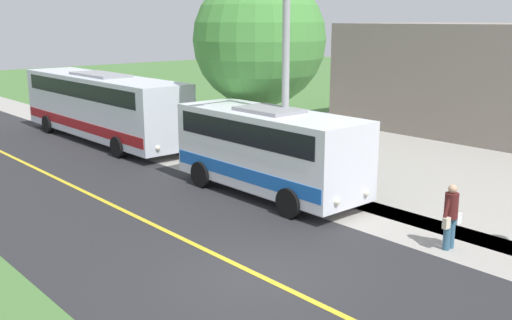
{
  "coord_description": "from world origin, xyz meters",
  "views": [
    {
      "loc": [
        8.18,
        9.25,
        5.65
      ],
      "look_at": [
        -3.5,
        -4.02,
        1.4
      ],
      "focal_mm": 41.3,
      "sensor_mm": 36.0,
      "label": 1
    }
  ],
  "objects_px": {
    "shuttle_bus_front": "(269,147)",
    "tree_curbside": "(259,40)",
    "transit_bus_rear": "(102,104)",
    "pedestrian_with_bags": "(451,215)",
    "street_light_pole": "(283,73)"
  },
  "relations": [
    {
      "from": "pedestrian_with_bags",
      "to": "tree_curbside",
      "type": "relative_size",
      "value": 0.23
    },
    {
      "from": "shuttle_bus_front",
      "to": "tree_curbside",
      "type": "relative_size",
      "value": 0.95
    },
    {
      "from": "transit_bus_rear",
      "to": "pedestrian_with_bags",
      "type": "height_order",
      "value": "transit_bus_rear"
    },
    {
      "from": "transit_bus_rear",
      "to": "street_light_pole",
      "type": "distance_m",
      "value": 12.07
    },
    {
      "from": "pedestrian_with_bags",
      "to": "transit_bus_rear",
      "type": "bearing_deg",
      "value": -89.59
    },
    {
      "from": "shuttle_bus_front",
      "to": "pedestrian_with_bags",
      "type": "relative_size",
      "value": 4.2
    },
    {
      "from": "shuttle_bus_front",
      "to": "tree_curbside",
      "type": "distance_m",
      "value": 5.77
    },
    {
      "from": "pedestrian_with_bags",
      "to": "tree_curbside",
      "type": "distance_m",
      "value": 11.34
    },
    {
      "from": "shuttle_bus_front",
      "to": "street_light_pole",
      "type": "height_order",
      "value": "street_light_pole"
    },
    {
      "from": "shuttle_bus_front",
      "to": "transit_bus_rear",
      "type": "bearing_deg",
      "value": -90.22
    },
    {
      "from": "transit_bus_rear",
      "to": "shuttle_bus_front",
      "type": "bearing_deg",
      "value": 89.78
    },
    {
      "from": "shuttle_bus_front",
      "to": "tree_curbside",
      "type": "bearing_deg",
      "value": -127.78
    },
    {
      "from": "shuttle_bus_front",
      "to": "street_light_pole",
      "type": "distance_m",
      "value": 2.43
    },
    {
      "from": "pedestrian_with_bags",
      "to": "tree_curbside",
      "type": "bearing_deg",
      "value": -104.95
    },
    {
      "from": "shuttle_bus_front",
      "to": "transit_bus_rear",
      "type": "distance_m",
      "value": 11.66
    }
  ]
}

